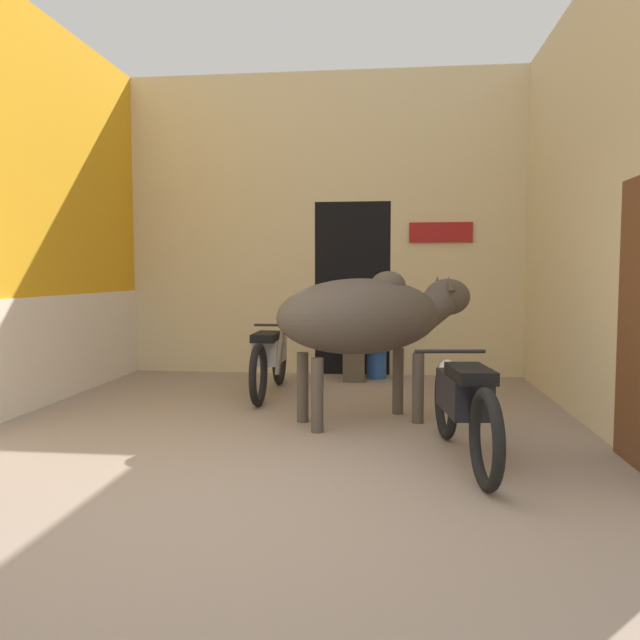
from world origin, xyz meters
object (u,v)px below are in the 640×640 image
Objects in this scene: motorcycle_near at (463,402)px; shopkeeper_seated at (354,331)px; cow at (369,316)px; plastic_stool at (376,362)px; motorcycle_far at (270,356)px.

shopkeeper_seated reaches higher than motorcycle_near.
cow reaches higher than plastic_stool.
shopkeeper_seated reaches higher than plastic_stool.
motorcycle_near is 3.72m from plastic_stool.
cow is at bearing -45.79° from motorcycle_far.
shopkeeper_seated is 0.56m from plastic_stool.
plastic_stool is at bearing 89.41° from cow.
plastic_stool is (0.03, 2.47, -0.78)m from cow.
shopkeeper_seated is at bearing 96.53° from cow.
motorcycle_far is (-1.92, 2.38, 0.00)m from motorcycle_near.
cow is 1.04× the size of motorcycle_near.
plastic_stool is (-0.72, 3.64, -0.22)m from motorcycle_near.
motorcycle_far is (-1.18, 1.21, -0.56)m from cow.
cow reaches higher than motorcycle_near.
shopkeeper_seated is at bearing 106.31° from motorcycle_near.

